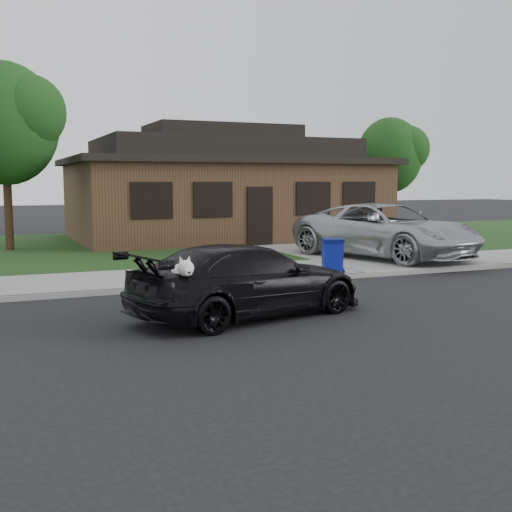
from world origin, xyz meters
name	(u,v)px	position (x,y,z in m)	size (l,w,h in m)	color
ground	(295,315)	(0.00, 0.00, 0.00)	(120.00, 120.00, 0.00)	black
sidewalk	(209,276)	(0.00, 5.00, 0.06)	(60.00, 3.00, 0.12)	gray
curb	(229,284)	(0.00, 3.50, 0.06)	(60.00, 0.12, 0.12)	gray
lawn	(140,246)	(0.00, 13.00, 0.07)	(60.00, 13.00, 0.13)	#193814
driveway	(321,247)	(6.00, 10.00, 0.07)	(4.50, 13.00, 0.14)	gray
sedan	(248,280)	(-0.86, 0.21, 0.67)	(4.93, 2.98, 1.34)	black
minivan	(386,231)	(6.05, 5.97, 0.97)	(2.76, 5.99, 1.67)	#AEB0B5
recycling_bin	(332,255)	(2.99, 3.86, 0.57)	(0.68, 0.68, 0.88)	#0C188D
house	(222,189)	(4.00, 15.00, 2.13)	(12.60, 8.60, 4.65)	#422B1C
tree_0	(10,121)	(-4.34, 12.88, 4.48)	(3.78, 3.60, 6.34)	#332114
tree_1	(393,154)	(12.14, 14.40, 3.71)	(3.15, 3.00, 5.25)	#332114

